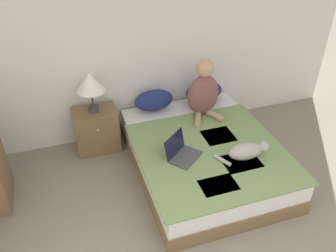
% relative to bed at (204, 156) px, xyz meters
% --- Properties ---
extents(wall_back, '(5.29, 0.05, 2.55)m').
position_rel_bed_xyz_m(wall_back, '(-0.31, 1.06, 1.07)').
color(wall_back, silver).
rests_on(wall_back, ground_plane).
extents(bed, '(1.57, 1.98, 0.42)m').
position_rel_bed_xyz_m(bed, '(0.00, 0.00, 0.00)').
color(bed, brown).
rests_on(bed, ground_plane).
extents(pillow_near, '(0.50, 0.25, 0.27)m').
position_rel_bed_xyz_m(pillow_near, '(-0.34, 0.84, 0.35)').
color(pillow_near, navy).
rests_on(pillow_near, bed).
extents(pillow_far, '(0.50, 0.25, 0.27)m').
position_rel_bed_xyz_m(pillow_far, '(0.34, 0.84, 0.35)').
color(pillow_far, navy).
rests_on(pillow_far, bed).
extents(person_sitting, '(0.40, 0.39, 0.73)m').
position_rel_bed_xyz_m(person_sitting, '(0.20, 0.55, 0.52)').
color(person_sitting, brown).
rests_on(person_sitting, bed).
extents(cat_tabby, '(0.57, 0.22, 0.19)m').
position_rel_bed_xyz_m(cat_tabby, '(0.30, -0.40, 0.30)').
color(cat_tabby, '#A8A399').
rests_on(cat_tabby, bed).
extents(laptop_open, '(0.44, 0.43, 0.24)m').
position_rel_bed_xyz_m(laptop_open, '(-0.34, -0.16, 0.26)').
color(laptop_open, '#424247').
rests_on(laptop_open, bed).
extents(nightstand, '(0.52, 0.38, 0.56)m').
position_rel_bed_xyz_m(nightstand, '(-1.10, 0.81, 0.07)').
color(nightstand, brown).
rests_on(nightstand, ground_plane).
extents(table_lamp, '(0.33, 0.33, 0.50)m').
position_rel_bed_xyz_m(table_lamp, '(-1.10, 0.81, 0.73)').
color(table_lamp, '#38383D').
rests_on(table_lamp, nightstand).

